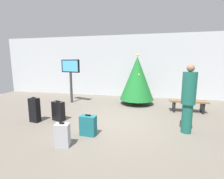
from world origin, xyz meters
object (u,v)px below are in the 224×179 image
(holiday_tree, at_px, (137,78))
(suitcase_0, at_px, (88,125))
(suitcase_2, at_px, (58,111))
(traveller_0, at_px, (188,98))
(waiting_bench, at_px, (188,103))
(suitcase_3, at_px, (62,135))
(flight_info_kiosk, at_px, (71,72))
(suitcase_1, at_px, (35,110))

(holiday_tree, height_order, suitcase_0, holiday_tree)
(suitcase_0, height_order, suitcase_2, suitcase_2)
(traveller_0, xyz_separation_m, suitcase_2, (-4.02, 0.08, -0.68))
(waiting_bench, distance_m, suitcase_2, 4.91)
(suitcase_3, bearing_deg, flight_info_kiosk, 113.83)
(suitcase_0, height_order, suitcase_1, suitcase_1)
(traveller_0, bearing_deg, suitcase_3, -153.66)
(suitcase_2, xyz_separation_m, suitcase_3, (1.03, -1.56, -0.05))
(holiday_tree, distance_m, suitcase_3, 4.71)
(flight_info_kiosk, bearing_deg, suitcase_1, -88.99)
(traveller_0, relative_size, suitcase_2, 2.75)
(suitcase_1, bearing_deg, holiday_tree, 45.39)
(holiday_tree, xyz_separation_m, waiting_bench, (2.09, -0.88, -0.87))
(suitcase_0, relative_size, suitcase_3, 0.98)
(flight_info_kiosk, bearing_deg, suitcase_0, -57.09)
(holiday_tree, bearing_deg, waiting_bench, -22.80)
(flight_info_kiosk, distance_m, waiting_bench, 5.38)
(suitcase_0, xyz_separation_m, suitcase_3, (-0.36, -0.71, 0.01))
(traveller_0, xyz_separation_m, suitcase_3, (-2.99, -1.48, -0.73))
(holiday_tree, xyz_separation_m, traveller_0, (1.61, -2.93, -0.22))
(holiday_tree, height_order, traveller_0, holiday_tree)
(suitcase_2, bearing_deg, suitcase_3, -56.52)
(waiting_bench, height_order, suitcase_1, suitcase_1)
(waiting_bench, bearing_deg, suitcase_2, -156.31)
(flight_info_kiosk, distance_m, suitcase_2, 2.81)
(waiting_bench, distance_m, suitcase_0, 4.19)
(flight_info_kiosk, xyz_separation_m, suitcase_0, (2.13, -3.29, -1.24))
(suitcase_1, relative_size, suitcase_2, 1.21)
(holiday_tree, distance_m, suitcase_2, 3.84)
(traveller_0, height_order, suitcase_2, traveller_0)
(flight_info_kiosk, height_order, suitcase_0, flight_info_kiosk)
(flight_info_kiosk, relative_size, suitcase_3, 3.51)
(holiday_tree, bearing_deg, traveller_0, -61.16)
(suitcase_0, xyz_separation_m, suitcase_2, (-1.39, 0.85, 0.06))
(traveller_0, relative_size, suitcase_0, 3.28)
(traveller_0, bearing_deg, suitcase_1, -177.41)
(suitcase_3, bearing_deg, waiting_bench, 45.55)
(flight_info_kiosk, relative_size, traveller_0, 1.09)
(waiting_bench, height_order, suitcase_2, suitcase_2)
(flight_info_kiosk, distance_m, traveller_0, 5.41)
(flight_info_kiosk, bearing_deg, traveller_0, -27.93)
(waiting_bench, relative_size, suitcase_1, 1.67)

